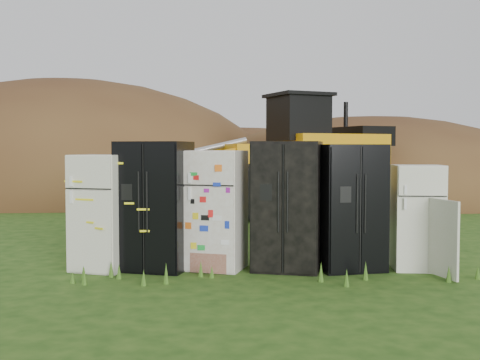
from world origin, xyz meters
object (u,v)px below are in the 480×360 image
object	(u,v)px
fridge_black_right	(349,207)
fridge_open_door	(417,217)
fridge_black_side	(155,206)
fridge_sticker	(216,210)
fridge_dark_mid	(287,206)
fridge_leftmost	(102,212)
wheel_loader	(271,154)

from	to	relation	value
fridge_black_right	fridge_open_door	size ratio (longest dim) A/B	1.20
fridge_black_side	fridge_sticker	size ratio (longest dim) A/B	1.07
fridge_black_side	fridge_black_right	xyz separation A→B (m)	(2.97, -0.01, -0.02)
fridge_dark_mid	fridge_black_right	world-z (taller)	fridge_dark_mid
fridge_leftmost	fridge_open_door	bearing A→B (deg)	17.34
fridge_sticker	fridge_leftmost	bearing A→B (deg)	-161.77
fridge_dark_mid	fridge_black_right	size ratio (longest dim) A/B	1.02
fridge_black_side	fridge_black_right	distance (m)	2.97
fridge_sticker	fridge_dark_mid	world-z (taller)	fridge_dark_mid
fridge_black_side	wheel_loader	world-z (taller)	wheel_loader
fridge_dark_mid	wheel_loader	bearing A→B (deg)	101.23
wheel_loader	fridge_open_door	bearing A→B (deg)	-99.87
fridge_black_right	fridge_black_side	bearing A→B (deg)	166.96
fridge_sticker	fridge_black_right	distance (m)	2.03
fridge_open_door	wheel_loader	bearing A→B (deg)	108.68
fridge_black_right	fridge_leftmost	bearing A→B (deg)	167.37
wheel_loader	fridge_sticker	bearing A→B (deg)	-123.18
fridge_black_side	fridge_dark_mid	size ratio (longest dim) A/B	1.00
fridge_open_door	fridge_black_side	bearing A→B (deg)	-175.08
fridge_leftmost	wheel_loader	bearing A→B (deg)	85.33
fridge_black_side	fridge_black_right	world-z (taller)	fridge_black_side
fridge_leftmost	fridge_black_side	bearing A→B (deg)	18.70
fridge_dark_mid	wheel_loader	size ratio (longest dim) A/B	0.28
fridge_sticker	fridge_dark_mid	distance (m)	1.09
fridge_open_door	fridge_dark_mid	bearing A→B (deg)	-173.94
fridge_dark_mid	fridge_black_right	distance (m)	0.95
fridge_sticker	fridge_black_right	bearing A→B (deg)	14.22
fridge_black_side	fridge_open_door	size ratio (longest dim) A/B	1.22
fridge_sticker	fridge_black_right	size ratio (longest dim) A/B	0.95
fridge_leftmost	fridge_open_door	world-z (taller)	fridge_leftmost
fridge_sticker	fridge_open_door	xyz separation A→B (m)	(3.08, -0.04, -0.11)
fridge_leftmost	fridge_dark_mid	distance (m)	2.82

